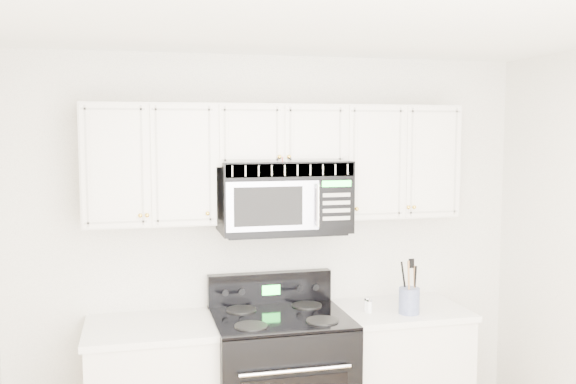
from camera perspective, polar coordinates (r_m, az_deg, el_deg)
name	(u,v)px	position (r m, az deg, el deg)	size (l,w,h in m)	color
room	(361,323)	(2.76, 6.55, -11.48)	(3.51, 3.51, 2.61)	#9F784A
base_cabinet_right	(397,378)	(4.59, 9.71, -16.00)	(0.86, 0.65, 0.92)	silver
range	(280,384)	(4.29, -0.68, -16.68)	(0.85, 0.77, 1.14)	black
upper_cabinets	(278,157)	(4.17, -0.93, 3.16)	(2.44, 0.37, 0.75)	silver
microwave	(284,196)	(4.14, -0.40, -0.37)	(0.83, 0.47, 0.46)	black
utensil_crock	(409,300)	(4.28, 10.73, -9.40)	(0.13, 0.13, 0.36)	slate
shaker_salt	(367,305)	(4.29, 7.04, -9.93)	(0.04, 0.04, 0.09)	silver
shaker_pepper	(369,306)	(4.27, 7.25, -10.00)	(0.04, 0.04, 0.09)	silver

